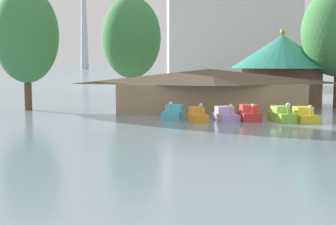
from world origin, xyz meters
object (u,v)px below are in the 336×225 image
object	(u,v)px
pedal_boat_cyan	(173,113)
shoreline_tree_tall_left	(26,35)
pedal_boat_lime	(281,115)
pedal_boat_orange	(197,116)
pedal_boat_red	(249,114)
green_roof_pavilion	(282,66)
background_building_block	(231,22)
pedal_boat_lavender	(225,115)
pedal_boat_yellow	(304,116)
boathouse	(209,89)
shoreline_tree_mid	(131,38)

from	to	relation	value
pedal_boat_cyan	shoreline_tree_tall_left	xyz separation A→B (m)	(-15.04, 8.64, 7.32)
pedal_boat_cyan	shoreline_tree_tall_left	size ratio (longest dim) A/B	0.21
pedal_boat_cyan	pedal_boat_lime	bearing A→B (deg)	94.88
pedal_boat_orange	pedal_boat_red	world-z (taller)	pedal_boat_orange
pedal_boat_orange	green_roof_pavilion	world-z (taller)	green_roof_pavilion
background_building_block	pedal_boat_red	bearing A→B (deg)	-97.22
green_roof_pavilion	background_building_block	world-z (taller)	background_building_block
pedal_boat_orange	pedal_boat_lavender	xyz separation A→B (m)	(2.56, 1.00, -0.02)
pedal_boat_lavender	green_roof_pavilion	size ratio (longest dim) A/B	0.27
pedal_boat_yellow	boathouse	bearing A→B (deg)	-145.93
pedal_boat_red	shoreline_tree_mid	world-z (taller)	shoreline_tree_mid
shoreline_tree_mid	background_building_block	distance (m)	47.19
pedal_boat_lavender	green_roof_pavilion	distance (m)	17.30
pedal_boat_red	pedal_boat_yellow	size ratio (longest dim) A/B	0.80
pedal_boat_cyan	pedal_boat_red	distance (m)	6.70
pedal_boat_lavender	shoreline_tree_tall_left	world-z (taller)	shoreline_tree_tall_left
green_roof_pavilion	shoreline_tree_mid	world-z (taller)	shoreline_tree_mid
shoreline_tree_mid	background_building_block	bearing A→B (deg)	66.80
pedal_boat_orange	green_roof_pavilion	size ratio (longest dim) A/B	0.22
pedal_boat_lavender	pedal_boat_lime	size ratio (longest dim) A/B	1.05
pedal_boat_cyan	pedal_boat_lime	xyz separation A→B (m)	(9.25, -1.74, 0.02)
pedal_boat_cyan	pedal_boat_orange	distance (m)	2.63
pedal_boat_yellow	shoreline_tree_tall_left	size ratio (longest dim) A/B	0.24
pedal_boat_lavender	pedal_boat_red	size ratio (longest dim) A/B	1.31
boathouse	background_building_block	bearing A→B (deg)	78.80
pedal_boat_red	green_roof_pavilion	bearing A→B (deg)	150.55
shoreline_tree_mid	pedal_boat_lavender	bearing A→B (deg)	-60.21
pedal_boat_lime	shoreline_tree_tall_left	xyz separation A→B (m)	(-24.29, 10.37, 7.31)
pedal_boat_cyan	pedal_boat_lavender	size ratio (longest dim) A/B	0.83
pedal_boat_lime	pedal_boat_yellow	xyz separation A→B (m)	(1.97, 0.02, -0.04)
green_roof_pavilion	pedal_boat_yellow	bearing A→B (deg)	-97.61
pedal_boat_orange	green_roof_pavilion	xyz separation A→B (m)	(11.28, 15.36, 4.14)
pedal_boat_lavender	pedal_boat_red	distance (m)	2.09
pedal_boat_lavender	pedal_boat_yellow	bearing A→B (deg)	69.88
pedal_boat_lime	shoreline_tree_mid	bearing A→B (deg)	-151.63
pedal_boat_lime	boathouse	size ratio (longest dim) A/B	0.15
pedal_boat_lime	pedal_boat_yellow	bearing A→B (deg)	79.66
pedal_boat_yellow	shoreline_tree_tall_left	distance (m)	29.17
pedal_boat_lime	green_roof_pavilion	xyz separation A→B (m)	(4.03, 15.39, 4.11)
boathouse	shoreline_tree_mid	bearing A→B (deg)	136.86
boathouse	pedal_boat_yellow	bearing A→B (deg)	-50.59
shoreline_tree_mid	boathouse	bearing A→B (deg)	-43.14
pedal_boat_lavender	shoreline_tree_mid	distance (m)	19.50
boathouse	pedal_boat_lavender	bearing A→B (deg)	-85.83
pedal_boat_lime	shoreline_tree_tall_left	bearing A→B (deg)	-124.04
pedal_boat_lavender	shoreline_tree_mid	world-z (taller)	shoreline_tree_mid
pedal_boat_orange	background_building_block	bearing A→B (deg)	156.39
pedal_boat_orange	pedal_boat_lavender	distance (m)	2.75
pedal_boat_lavender	background_building_block	world-z (taller)	background_building_block
green_roof_pavilion	shoreline_tree_tall_left	world-z (taller)	shoreline_tree_tall_left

